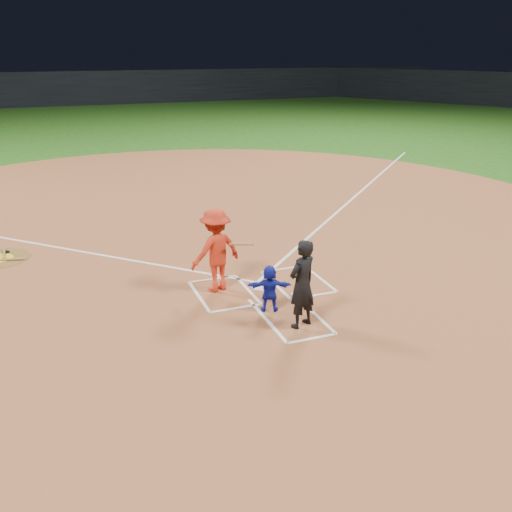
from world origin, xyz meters
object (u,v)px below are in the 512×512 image
object	(u,v)px
umpire	(302,284)
batter_at_plate	(216,250)
home_plate	(262,287)
catcher	(270,288)

from	to	relation	value
umpire	batter_at_plate	distance (m)	2.69
home_plate	catcher	world-z (taller)	catcher
batter_at_plate	home_plate	bearing A→B (deg)	-13.22
catcher	umpire	world-z (taller)	umpire
catcher	batter_at_plate	bearing A→B (deg)	-45.13
catcher	batter_at_plate	xyz separation A→B (m)	(-0.75, 1.53, 0.47)
batter_at_plate	umpire	bearing A→B (deg)	-65.96
home_plate	batter_at_plate	distance (m)	1.48
home_plate	batter_at_plate	bearing A→B (deg)	-13.22
catcher	umpire	distance (m)	1.07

